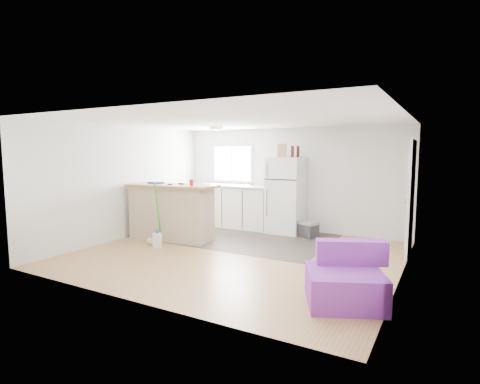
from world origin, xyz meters
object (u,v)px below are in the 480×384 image
at_px(bottle_left, 292,152).
at_px(peninsula, 171,212).
at_px(mop, 152,233).
at_px(cardboard_box, 282,150).
at_px(kitchen_cabinets, 239,206).
at_px(bottle_right, 298,152).
at_px(cleaner_jug, 157,240).
at_px(blue_tray, 156,183).
at_px(purple_seat, 346,282).
at_px(refrigerator, 286,195).
at_px(cooler, 307,229).
at_px(red_cup, 191,182).

bearing_deg(bottle_left, peninsula, -140.30).
distance_m(mop, cardboard_box, 3.34).
distance_m(kitchen_cabinets, bottle_right, 2.01).
bearing_deg(cleaner_jug, blue_tray, 114.67).
height_order(kitchen_cabinets, bottle_left, bottle_left).
relative_size(peninsula, cardboard_box, 6.57).
bearing_deg(cardboard_box, peninsula, -135.42).
relative_size(cardboard_box, bottle_left, 1.20).
xyz_separation_m(cleaner_jug, bottle_left, (1.84, 2.36, 1.70)).
bearing_deg(cleaner_jug, bottle_right, 34.92).
relative_size(purple_seat, cleaner_jug, 3.39).
height_order(refrigerator, bottle_left, bottle_left).
height_order(cooler, cardboard_box, cardboard_box).
relative_size(cooler, mop, 0.42).
xyz_separation_m(kitchen_cabinets, refrigerator, (1.24, -0.02, 0.34)).
bearing_deg(red_cup, cardboard_box, 55.14).
relative_size(mop, bottle_left, 5.07).
xyz_separation_m(kitchen_cabinets, peninsula, (-0.61, -1.82, 0.07)).
distance_m(kitchen_cabinets, cardboard_box, 1.78).
bearing_deg(cleaner_jug, kitchen_cabinets, 63.30).
height_order(cardboard_box, bottle_right, cardboard_box).
bearing_deg(purple_seat, bottle_right, 95.19).
bearing_deg(bottle_right, cooler, -32.82).
bearing_deg(bottle_right, blue_tray, -143.79).
bearing_deg(bottle_right, bottle_left, -123.40).
height_order(kitchen_cabinets, refrigerator, refrigerator).
xyz_separation_m(blue_tray, cardboard_box, (2.15, 1.76, 0.68)).
bearing_deg(cleaner_jug, refrigerator, 38.94).
height_order(purple_seat, red_cup, red_cup).
distance_m(mop, bottle_right, 3.58).
relative_size(refrigerator, cardboard_box, 5.76).
bearing_deg(peninsula, cardboard_box, 39.38).
relative_size(red_cup, bottle_left, 0.48).
bearing_deg(kitchen_cabinets, cooler, -7.40).
height_order(cleaner_jug, bottle_left, bottle_left).
height_order(cooler, bottle_left, bottle_left).
relative_size(blue_tray, bottle_left, 1.20).
bearing_deg(cooler, purple_seat, -39.10).
xyz_separation_m(refrigerator, bottle_left, (0.19, -0.11, 0.99)).
bearing_deg(refrigerator, bottle_right, 1.53).
bearing_deg(bottle_right, cardboard_box, -168.05).
xyz_separation_m(kitchen_cabinets, bottle_left, (1.43, -0.13, 1.33)).
xyz_separation_m(cleaner_jug, blue_tray, (-0.58, 0.65, 1.05)).
distance_m(refrigerator, mop, 3.08).
xyz_separation_m(purple_seat, bottle_left, (-1.99, 3.25, 1.59)).
bearing_deg(cardboard_box, refrigerator, 38.80).
bearing_deg(purple_seat, refrigerator, 98.64).
bearing_deg(peninsula, refrigerator, 39.15).
height_order(purple_seat, mop, mop).
xyz_separation_m(cooler, bottle_left, (-0.41, 0.09, 1.68)).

